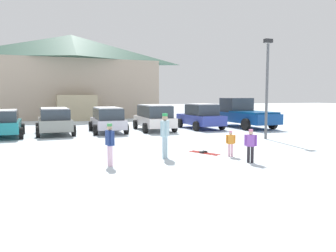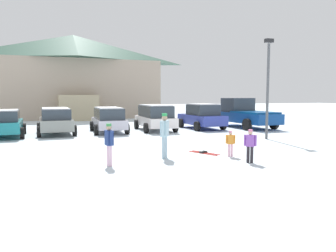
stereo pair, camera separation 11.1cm
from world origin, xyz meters
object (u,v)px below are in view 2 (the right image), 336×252
parked_white_suv (155,117)px  parked_blue_hatchback (202,116)px  ski_lodge (74,76)px  parked_silver_wagon (109,119)px  parked_grey_wagon (56,120)px  skier_teen_in_navy_coat (109,142)px  skier_child_in_orange_jacket (230,142)px  pickup_truck (244,114)px  skier_child_in_purple_jacket (250,144)px  pair_of_skis (204,153)px  skier_adult_in_blue_parka (165,133)px  parked_teal_hatchback (3,123)px  lamp_post (268,83)px

parked_white_suv → parked_blue_hatchback: size_ratio=1.06×
ski_lodge → parked_silver_wagon: 15.93m
ski_lodge → parked_white_suv: 16.30m
parked_grey_wagon → skier_teen_in_navy_coat: bearing=-80.9°
parked_blue_hatchback → skier_child_in_orange_jacket: size_ratio=4.29×
parked_grey_wagon → pickup_truck: size_ratio=0.73×
ski_lodge → parked_blue_hatchback: bearing=-63.3°
ski_lodge → parked_silver_wagon: bearing=-85.8°
skier_child_in_purple_jacket → pair_of_skis: bearing=106.5°
parked_silver_wagon → skier_teen_in_navy_coat: size_ratio=2.96×
skier_adult_in_blue_parka → parked_grey_wagon: bearing=111.9°
parked_teal_hatchback → parked_blue_hatchback: size_ratio=0.99×
pair_of_skis → parked_grey_wagon: bearing=122.2°
lamp_post → skier_adult_in_blue_parka: bearing=-154.3°
parked_white_suv → skier_child_in_orange_jacket: parked_white_suv is taller
parked_teal_hatchback → lamp_post: size_ratio=0.79×
parked_teal_hatchback → pickup_truck: pickup_truck is taller
parked_grey_wagon → skier_child_in_orange_jacket: (6.23, -9.90, -0.31)m
ski_lodge → parked_teal_hatchback: 17.01m
parked_silver_wagon → skier_adult_in_blue_parka: size_ratio=2.50×
parked_silver_wagon → skier_teen_in_navy_coat: (-1.56, -10.02, -0.07)m
parked_white_suv → pickup_truck: 6.86m
ski_lodge → skier_adult_in_blue_parka: bearing=-86.0°
pickup_truck → skier_adult_in_blue_parka: pickup_truck is taller
parked_white_suv → skier_teen_in_navy_coat: size_ratio=3.19×
parked_teal_hatchback → skier_adult_in_blue_parka: size_ratio=2.51×
skier_adult_in_blue_parka → skier_teen_in_navy_coat: size_ratio=1.19×
parked_grey_wagon → parked_white_suv: parked_white_suv is taller
skier_child_in_purple_jacket → ski_lodge: bearing=99.1°
parked_blue_hatchback → pickup_truck: (3.42, -0.03, 0.12)m
parked_white_suv → skier_adult_in_blue_parka: bearing=-104.9°
parked_white_suv → skier_adult_in_blue_parka: parked_white_suv is taller
parked_grey_wagon → lamp_post: lamp_post is taller
lamp_post → pickup_truck: bearing=67.9°
ski_lodge → skier_teen_in_navy_coat: (-0.42, -25.50, -3.60)m
skier_adult_in_blue_parka → parked_teal_hatchback: bearing=126.4°
parked_teal_hatchback → skier_child_in_purple_jacket: (9.06, -10.69, -0.13)m
parked_grey_wagon → pair_of_skis: (5.60, -8.91, -0.85)m
ski_lodge → parked_silver_wagon: size_ratio=4.25×
parked_silver_wagon → skier_adult_in_blue_parka: (0.60, -9.33, 0.08)m
parked_white_suv → skier_teen_in_navy_coat: bearing=-114.7°
parked_silver_wagon → skier_teen_in_navy_coat: 10.14m
parked_grey_wagon → pair_of_skis: bearing=-57.8°
parked_white_suv → pair_of_skis: 9.08m
parked_blue_hatchback → pair_of_skis: size_ratio=3.09×
ski_lodge → parked_white_suv: bearing=-74.5°
ski_lodge → skier_child_in_purple_jacket: (4.25, -26.61, -3.74)m
lamp_post → skier_child_in_purple_jacket: bearing=-130.6°
skier_adult_in_blue_parka → lamp_post: 7.92m
skier_child_in_orange_jacket → lamp_post: 6.35m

